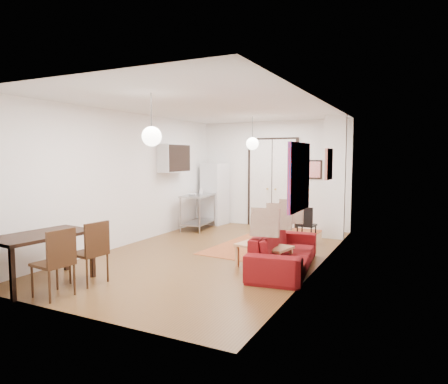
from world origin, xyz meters
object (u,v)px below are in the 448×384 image
at_px(kitchen_counter, 198,207).
at_px(fridge, 215,194).
at_px(coffee_table, 264,248).
at_px(black_side_chair, 308,221).
at_px(dining_table, 41,239).
at_px(dining_chair_far, 58,255).
at_px(sofa, 284,250).
at_px(dining_chair_near, 93,246).

distance_m(kitchen_counter, fridge, 0.99).
xyz_separation_m(coffee_table, black_side_chair, (0.14, 2.43, 0.12)).
xyz_separation_m(dining_table, dining_chair_far, (0.60, -0.22, -0.13)).
xyz_separation_m(sofa, fridge, (-3.22, 3.55, 0.55)).
bearing_deg(black_side_chair, coffee_table, 90.53).
xyz_separation_m(coffee_table, kitchen_counter, (-2.90, 2.74, 0.24)).
distance_m(coffee_table, dining_table, 3.58).
height_order(kitchen_counter, dining_chair_far, dining_chair_far).
height_order(dining_chair_near, black_side_chair, dining_chair_near).
xyz_separation_m(kitchen_counter, dining_table, (0.17, -5.04, 0.09)).
bearing_deg(dining_chair_near, kitchen_counter, -163.55).
xyz_separation_m(sofa, dining_chair_near, (-2.46, -1.99, 0.23)).
relative_size(coffee_table, fridge, 0.58).
distance_m(kitchen_counter, dining_table, 5.04).
relative_size(kitchen_counter, dining_chair_far, 1.33).
height_order(dining_table, dining_chair_near, dining_chair_near).
relative_size(sofa, dining_table, 1.50).
height_order(kitchen_counter, black_side_chair, kitchen_counter).
relative_size(coffee_table, dining_chair_near, 1.06).
distance_m(kitchen_counter, dining_chair_near, 4.65).
distance_m(sofa, kitchen_counter, 4.15).
height_order(kitchen_counter, fridge, fridge).
bearing_deg(black_side_chair, dining_chair_far, 69.06).
xyz_separation_m(dining_table, black_side_chair, (2.87, 4.72, -0.21)).
relative_size(coffee_table, black_side_chair, 1.23).
relative_size(dining_chair_near, dining_chair_far, 1.00).
bearing_deg(sofa, dining_chair_far, 129.37).
bearing_deg(dining_table, dining_chair_near, 36.69).
distance_m(sofa, dining_table, 3.93).
bearing_deg(fridge, black_side_chair, -14.68).
height_order(dining_chair_far, black_side_chair, dining_chair_far).
relative_size(sofa, black_side_chair, 2.70).
distance_m(sofa, coffee_table, 0.36).
distance_m(coffee_table, kitchen_counter, 4.00).
bearing_deg(dining_chair_far, fridge, -166.07).
bearing_deg(kitchen_counter, sofa, -46.83).
distance_m(fridge, dining_chair_far, 6.26).
bearing_deg(black_side_chair, sofa, 98.51).
bearing_deg(sofa, dining_table, 120.75).
bearing_deg(dining_chair_near, black_side_chair, 158.95).
bearing_deg(dining_table, kitchen_counter, 91.89).
bearing_deg(dining_chair_near, sofa, 135.93).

